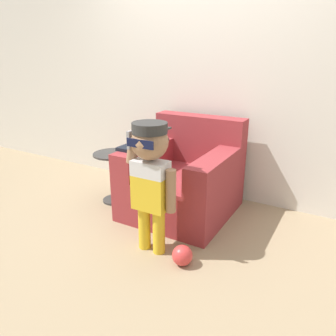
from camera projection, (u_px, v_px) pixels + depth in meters
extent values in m
plane|color=#998466|center=(172.00, 213.00, 3.18)|extent=(10.00, 10.00, 0.00)
cube|color=silver|center=(205.00, 71.00, 3.30)|extent=(10.00, 0.05, 2.60)
cube|color=maroon|center=(181.00, 193.00, 3.15)|extent=(0.93, 0.97, 0.40)
cube|color=maroon|center=(200.00, 139.00, 3.32)|extent=(0.93, 0.19, 0.48)
cube|color=maroon|center=(144.00, 158.00, 3.13)|extent=(0.21, 0.78, 0.24)
cube|color=maroon|center=(214.00, 171.00, 2.79)|extent=(0.21, 0.78, 0.24)
cube|color=black|center=(144.00, 144.00, 3.08)|extent=(0.25, 0.53, 0.03)
cylinder|color=gold|center=(144.00, 227.00, 2.57)|extent=(0.09, 0.09, 0.36)
cylinder|color=gold|center=(159.00, 232.00, 2.51)|extent=(0.09, 0.09, 0.36)
cube|color=gold|center=(151.00, 192.00, 2.43)|extent=(0.27, 0.15, 0.27)
cube|color=silver|center=(150.00, 168.00, 2.37)|extent=(0.27, 0.15, 0.11)
sphere|color=#997051|center=(150.00, 142.00, 2.30)|extent=(0.27, 0.27, 0.27)
cylinder|color=#2D2D2D|center=(150.00, 128.00, 2.27)|extent=(0.25, 0.25, 0.07)
cube|color=#2D2D2D|center=(159.00, 128.00, 2.38)|extent=(0.15, 0.12, 0.01)
cube|color=#0F1433|center=(140.00, 144.00, 2.20)|extent=(0.21, 0.01, 0.06)
cylinder|color=#997051|center=(171.00, 191.00, 2.34)|extent=(0.08, 0.08, 0.32)
cylinder|color=#997051|center=(132.00, 151.00, 2.41)|extent=(0.11, 0.08, 0.19)
cube|color=gray|center=(131.00, 140.00, 2.36)|extent=(0.02, 0.07, 0.13)
cylinder|color=#333333|center=(115.00, 200.00, 3.44)|extent=(0.25, 0.25, 0.02)
cylinder|color=#333333|center=(114.00, 178.00, 3.36)|extent=(0.07, 0.07, 0.51)
cylinder|color=#333333|center=(112.00, 154.00, 3.28)|extent=(0.39, 0.39, 0.02)
sphere|color=#D13838|center=(182.00, 255.00, 2.39)|extent=(0.15, 0.15, 0.15)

